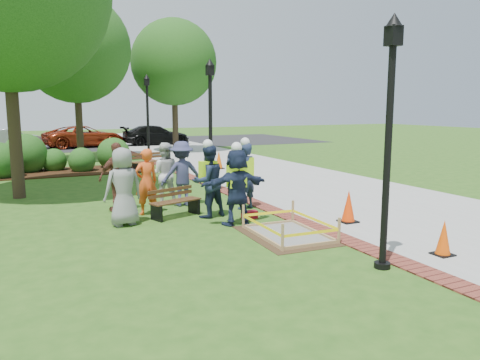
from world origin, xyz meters
name	(u,v)px	position (x,y,z in m)	size (l,w,h in m)	color
ground	(243,234)	(0.00, 0.00, 0.00)	(100.00, 100.00, 0.00)	#285116
sidewalk	(247,168)	(5.00, 10.00, 0.01)	(6.00, 60.00, 0.02)	#9E9E99
brick_edging	(179,172)	(1.75, 10.00, 0.01)	(0.50, 60.00, 0.03)	maroon
mulch_bed	(56,172)	(-3.00, 12.00, 0.02)	(7.00, 3.00, 0.05)	#381E0F
parking_lot	(84,144)	(0.00, 27.00, 0.00)	(36.00, 12.00, 0.01)	black
wet_concrete_pad	(288,225)	(0.84, -0.53, 0.23)	(1.79, 2.36, 0.55)	#47331E
bench_near	(176,208)	(-0.84, 2.17, 0.23)	(1.41, 0.85, 0.73)	#512E1B
bench_far	(149,166)	(0.59, 10.45, 0.26)	(1.60, 0.87, 0.83)	brown
cone_front	(444,239)	(2.74, -2.97, 0.33)	(0.35, 0.35, 0.69)	black
cone_back	(348,207)	(2.73, -0.18, 0.39)	(0.41, 0.41, 0.80)	black
cone_far	(219,160)	(3.69, 10.16, 0.39)	(0.41, 0.41, 0.81)	black
toolbox	(249,215)	(0.78, 1.24, 0.10)	(0.38, 0.21, 0.19)	maroon
lamp_near	(389,125)	(1.25, -3.00, 2.48)	(0.28, 0.28, 4.26)	black
lamp_mid	(210,116)	(1.25, 5.00, 2.48)	(0.28, 0.28, 4.26)	black
lamp_far	(148,113)	(1.25, 13.00, 2.48)	(0.28, 0.28, 4.26)	black
tree_back	(75,48)	(-1.45, 16.49, 5.66)	(5.50, 5.50, 8.42)	#3D2D1E
tree_right	(174,62)	(4.43, 18.85, 5.39)	(5.17, 5.17, 7.99)	#3D2D1E
shrub_a	(0,178)	(-5.08, 11.31, 0.00)	(1.52, 1.52, 1.52)	#154112
shrub_b	(27,172)	(-4.13, 12.70, 0.00)	(1.78, 1.78, 1.78)	#154112
shrub_c	(82,172)	(-1.95, 11.86, 0.00)	(1.13, 1.13, 1.13)	#154112
shrub_d	(114,168)	(-0.46, 12.64, 0.00)	(1.49, 1.49, 1.49)	#154112
shrub_e	(55,171)	(-3.01, 12.66, 0.00)	(1.06, 1.06, 1.06)	#154112
casual_person_a	(123,187)	(-2.18, 1.90, 0.92)	(0.65, 0.48, 1.84)	gray
casual_person_b	(146,182)	(-1.42, 2.79, 0.86)	(0.59, 0.43, 1.71)	#F4541C
casual_person_c	(164,174)	(-0.66, 3.78, 0.88)	(0.66, 0.55, 1.77)	silver
casual_person_d	(118,177)	(-2.00, 3.47, 0.92)	(0.67, 0.52, 1.84)	brown
casual_person_e	(182,174)	(-0.25, 3.42, 0.91)	(0.60, 0.40, 1.82)	#34365C
hivis_worker_a	(237,184)	(0.24, 0.84, 0.97)	(0.60, 0.40, 1.96)	#182340
hivis_worker_b	(245,174)	(1.17, 2.29, 0.97)	(0.66, 0.52, 1.95)	#17213D
hivis_worker_c	(208,179)	(-0.09, 1.83, 0.97)	(0.65, 0.49, 1.97)	#1D314B
parked_car_b	(11,149)	(-4.83, 25.20, 0.00)	(4.41, 1.92, 1.44)	#B5B5BA
parked_car_c	(85,147)	(-0.25, 24.60, 0.00)	(4.93, 2.14, 1.61)	maroon
parked_car_d	(156,145)	(4.70, 24.44, 0.00)	(4.69, 2.04, 1.53)	black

